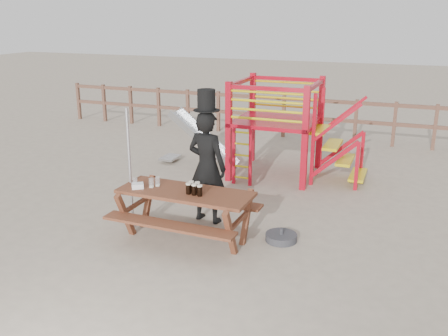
# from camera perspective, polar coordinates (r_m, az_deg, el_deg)

# --- Properties ---
(ground) EXTENTS (60.00, 60.00, 0.00)m
(ground) POSITION_cam_1_polar(r_m,az_deg,el_deg) (8.03, -2.50, -7.93)
(ground) COLOR tan
(ground) RESTS_ON ground
(back_fence) EXTENTS (15.09, 0.09, 1.20)m
(back_fence) POSITION_cam_1_polar(r_m,az_deg,el_deg) (14.21, 8.81, 6.26)
(back_fence) COLOR brown
(back_fence) RESTS_ON ground
(playground_fort) EXTENTS (4.71, 1.84, 2.10)m
(playground_fort) POSITION_cam_1_polar(r_m,az_deg,el_deg) (10.86, 5.59, 4.77)
(playground_fort) COLOR #B30B1D
(playground_fort) RESTS_ON ground
(picnic_table) EXTENTS (2.12, 1.49, 0.81)m
(picnic_table) POSITION_cam_1_polar(r_m,az_deg,el_deg) (7.80, -4.39, -4.69)
(picnic_table) COLOR brown
(picnic_table) RESTS_ON ground
(man_with_hat) EXTENTS (0.76, 0.56, 2.26)m
(man_with_hat) POSITION_cam_1_polar(r_m,az_deg,el_deg) (8.32, -1.95, 0.46)
(man_with_hat) COLOR black
(man_with_hat) RESTS_ON ground
(metal_pole) EXTENTS (0.04, 0.04, 2.02)m
(metal_pole) POSITION_cam_1_polar(r_m,az_deg,el_deg) (8.13, -10.70, -0.26)
(metal_pole) COLOR #B2B2B7
(metal_pole) RESTS_ON ground
(parasol_base) EXTENTS (0.50, 0.50, 0.21)m
(parasol_base) POSITION_cam_1_polar(r_m,az_deg,el_deg) (7.94, 6.55, -7.87)
(parasol_base) COLOR #353539
(parasol_base) RESTS_ON ground
(paper_bag) EXTENTS (0.23, 0.22, 0.08)m
(paper_bag) POSITION_cam_1_polar(r_m,az_deg,el_deg) (7.89, -9.84, -2.02)
(paper_bag) COLOR white
(paper_bag) RESTS_ON picnic_table
(stout_pints) EXTENTS (0.27, 0.20, 0.17)m
(stout_pints) POSITION_cam_1_polar(r_m,az_deg,el_deg) (7.53, -3.43, -2.35)
(stout_pints) COLOR black
(stout_pints) RESTS_ON picnic_table
(empty_glasses) EXTENTS (0.37, 0.27, 0.15)m
(empty_glasses) POSITION_cam_1_polar(r_m,az_deg,el_deg) (7.91, -8.68, -1.68)
(empty_glasses) COLOR silver
(empty_glasses) RESTS_ON picnic_table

